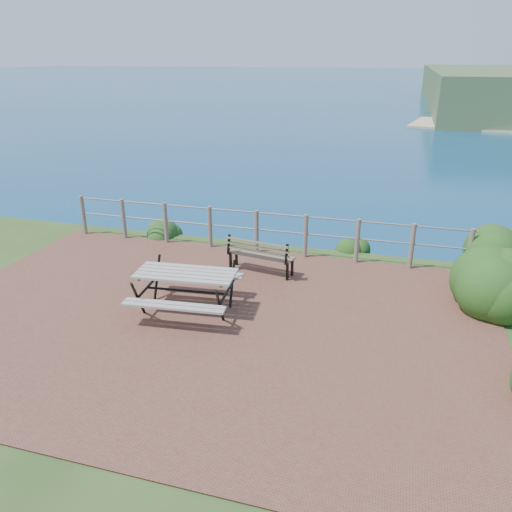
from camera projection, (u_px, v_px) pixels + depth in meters
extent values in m
cube|color=brown|center=(203.00, 319.00, 8.72)|extent=(10.00, 7.00, 0.12)
plane|color=#135C76|center=(402.00, 68.00, 186.91)|extent=(1200.00, 1200.00, 0.00)
cylinder|color=#6B5B4C|center=(83.00, 215.00, 12.70)|extent=(0.10, 0.10, 1.00)
cylinder|color=#6B5B4C|center=(124.00, 219.00, 12.41)|extent=(0.10, 0.10, 1.00)
cylinder|color=#6B5B4C|center=(166.00, 223.00, 12.11)|extent=(0.10, 0.10, 1.00)
cylinder|color=#6B5B4C|center=(210.00, 227.00, 11.81)|extent=(0.10, 0.10, 1.00)
cylinder|color=#6B5B4C|center=(257.00, 231.00, 11.51)|extent=(0.10, 0.10, 1.00)
cylinder|color=#6B5B4C|center=(306.00, 236.00, 11.21)|extent=(0.10, 0.10, 1.00)
cylinder|color=#6B5B4C|center=(357.00, 241.00, 10.91)|extent=(0.10, 0.10, 1.00)
cylinder|color=#6B5B4C|center=(412.00, 246.00, 10.62)|extent=(0.10, 0.10, 1.00)
cylinder|color=#6B5B4C|center=(470.00, 252.00, 10.32)|extent=(0.10, 0.10, 1.00)
cylinder|color=slate|center=(257.00, 213.00, 11.34)|extent=(9.40, 0.04, 0.04)
cylinder|color=slate|center=(257.00, 229.00, 11.49)|extent=(9.40, 0.04, 0.04)
cube|color=#A39D92|center=(186.00, 273.00, 8.75)|extent=(1.81, 0.88, 0.04)
cube|color=#A39D92|center=(186.00, 288.00, 8.85)|extent=(1.76, 0.42, 0.04)
cube|color=#A39D92|center=(186.00, 288.00, 8.85)|extent=(1.76, 0.42, 0.04)
cylinder|color=black|center=(187.00, 291.00, 8.87)|extent=(1.50, 0.19, 0.04)
cube|color=brown|center=(261.00, 255.00, 10.44)|extent=(1.46, 0.59, 0.03)
cube|color=brown|center=(261.00, 244.00, 10.35)|extent=(1.42, 0.34, 0.32)
cube|color=black|center=(261.00, 264.00, 10.51)|extent=(0.05, 0.06, 0.39)
cube|color=black|center=(261.00, 264.00, 10.51)|extent=(0.05, 0.06, 0.39)
cube|color=black|center=(261.00, 264.00, 10.51)|extent=(0.05, 0.06, 0.39)
cube|color=black|center=(261.00, 264.00, 10.51)|extent=(0.05, 0.06, 0.39)
ellipsoid|color=#1A4916|center=(506.00, 310.00, 9.06)|extent=(1.29, 1.29, 1.84)
ellipsoid|color=#1A4916|center=(490.00, 275.00, 10.50)|extent=(1.15, 1.15, 1.63)
ellipsoid|color=#254D1D|center=(158.00, 235.00, 12.85)|extent=(0.85, 0.85, 0.62)
ellipsoid|color=#1A4916|center=(350.00, 247.00, 12.00)|extent=(0.66, 0.66, 0.35)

